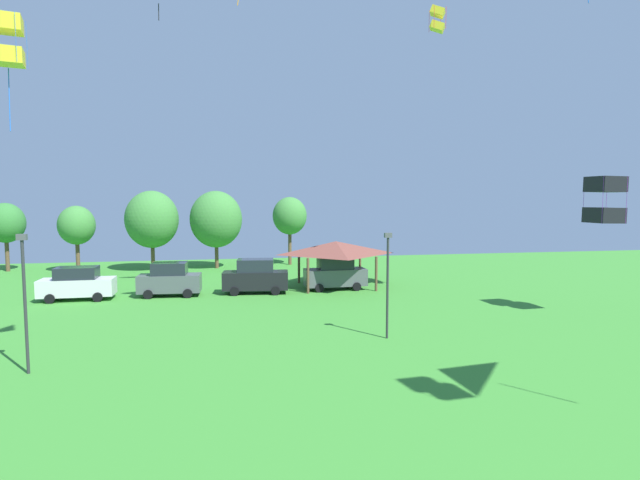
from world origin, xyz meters
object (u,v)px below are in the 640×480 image
park_pavilion (336,248)px  treeline_tree_0 (6,223)px  light_post_1 (388,278)px  treeline_tree_1 (77,226)px  parked_car_third_from_left (256,277)px  kite_flying_0 (6,40)px  parked_car_leftmost (77,284)px  parked_car_rightmost_in_row (335,274)px  treeline_tree_4 (290,216)px  light_post_0 (25,295)px  kite_flying_9 (605,200)px  kite_flying_8 (437,19)px  treeline_tree_3 (216,219)px  treeline_tree_2 (152,219)px  parked_car_second_from_left (170,280)px

park_pavilion → treeline_tree_0: bearing=154.4°
light_post_1 → park_pavilion: bearing=87.7°
light_post_1 → treeline_tree_1: (-21.65, 26.84, 1.38)m
parked_car_third_from_left → light_post_1: (5.76, -13.04, 1.79)m
kite_flying_0 → parked_car_leftmost: bearing=76.6°
parked_car_rightmost_in_row → treeline_tree_4: (-1.61, 14.91, 3.88)m
parked_car_leftmost → light_post_0: light_post_0 is taller
kite_flying_9 → treeline_tree_4: size_ratio=0.38×
kite_flying_8 → treeline_tree_3: size_ratio=0.20×
kite_flying_8 → parked_car_leftmost: bearing=163.8°
kite_flying_0 → treeline_tree_0: kite_flying_0 is taller
parked_car_leftmost → parked_car_third_from_left: parked_car_third_from_left is taller
kite_flying_0 → light_post_1: bearing=-19.9°
park_pavilion → treeline_tree_1: bearing=151.2°
treeline_tree_1 → treeline_tree_2: bearing=-2.4°
parked_car_leftmost → treeline_tree_2: 14.53m
kite_flying_9 → treeline_tree_1: size_ratio=0.43×
treeline_tree_1 → treeline_tree_3: (12.84, 0.24, 0.47)m
treeline_tree_1 → park_pavilion: bearing=-28.8°
treeline_tree_0 → kite_flying_9: bearing=-32.2°
treeline_tree_3 → treeline_tree_4: (7.50, 1.33, 0.23)m
parked_car_second_from_left → treeline_tree_1: 17.19m
parked_car_third_from_left → light_post_1: size_ratio=0.92×
parked_car_leftmost → park_pavilion: park_pavilion is taller
park_pavilion → treeline_tree_1: (-22.25, 12.23, 1.32)m
kite_flying_8 → light_post_0: (-20.64, -8.39, -14.63)m
parked_car_rightmost_in_row → light_post_1: size_ratio=0.90×
parked_car_third_from_left → parked_car_rightmost_in_row: 6.08m
parked_car_third_from_left → treeline_tree_3: size_ratio=0.63×
park_pavilion → light_post_0: bearing=-134.0°
kite_flying_9 → parked_car_third_from_left: kite_flying_9 is taller
parked_car_leftmost → park_pavilion: size_ratio=0.72×
kite_flying_0 → treeline_tree_3: 25.01m
parked_car_second_from_left → light_post_1: 17.75m
parked_car_rightmost_in_row → treeline_tree_4: treeline_tree_4 is taller
kite_flying_9 → treeline_tree_2: size_ratio=0.35×
parked_car_third_from_left → treeline_tree_3: bearing=108.3°
kite_flying_0 → treeline_tree_4: size_ratio=0.88×
treeline_tree_1 → treeline_tree_4: 20.41m
treeline_tree_1 → treeline_tree_4: treeline_tree_4 is taller
park_pavilion → treeline_tree_0: (-28.97, 13.89, 1.51)m
kite_flying_9 → parked_car_third_from_left: bearing=150.4°
kite_flying_0 → light_post_0: bearing=-68.1°
kite_flying_8 → park_pavilion: size_ratio=0.23×
treeline_tree_0 → treeline_tree_3: (19.56, -1.42, 0.27)m
treeline_tree_4 → kite_flying_8: bearing=-74.0°
kite_flying_8 → park_pavilion: (-4.45, 8.40, -14.72)m
treeline_tree_0 → parked_car_second_from_left: bearing=-42.9°
park_pavilion → treeline_tree_0: size_ratio=1.03×
kite_flying_0 → kite_flying_8: bearing=-1.8°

